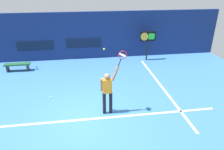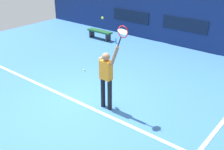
# 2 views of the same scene
# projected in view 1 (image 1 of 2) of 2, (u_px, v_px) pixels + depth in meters

# --- Properties ---
(ground_plane) EXTENTS (18.00, 18.00, 0.00)m
(ground_plane) POSITION_uv_depth(u_px,v_px,m) (89.00, 117.00, 7.96)
(ground_plane) COLOR #3870B2
(back_wall) EXTENTS (18.00, 0.20, 2.99)m
(back_wall) POSITION_uv_depth(u_px,v_px,m) (83.00, 36.00, 13.31)
(back_wall) COLOR navy
(back_wall) RESTS_ON ground_plane
(sponsor_banner_center) EXTENTS (2.20, 0.03, 0.60)m
(sponsor_banner_center) POSITION_uv_depth(u_px,v_px,m) (84.00, 43.00, 13.38)
(sponsor_banner_center) COLOR #0C1933
(sponsor_banner_portside) EXTENTS (2.20, 0.03, 0.60)m
(sponsor_banner_portside) POSITION_uv_depth(u_px,v_px,m) (35.00, 46.00, 13.01)
(sponsor_banner_portside) COLOR #0C1933
(court_baseline) EXTENTS (10.00, 0.10, 0.01)m
(court_baseline) POSITION_uv_depth(u_px,v_px,m) (89.00, 119.00, 7.82)
(court_baseline) COLOR white
(court_baseline) RESTS_ON ground_plane
(court_sideline) EXTENTS (0.10, 7.00, 0.01)m
(court_sideline) POSITION_uv_depth(u_px,v_px,m) (161.00, 86.00, 10.23)
(court_sideline) COLOR white
(court_sideline) RESTS_ON ground_plane
(tennis_player) EXTENTS (0.69, 0.31, 1.97)m
(tennis_player) POSITION_uv_depth(u_px,v_px,m) (107.00, 90.00, 7.79)
(tennis_player) COLOR black
(tennis_player) RESTS_ON ground_plane
(tennis_racket) EXTENTS (0.40, 0.27, 0.62)m
(tennis_racket) POSITION_uv_depth(u_px,v_px,m) (122.00, 56.00, 7.30)
(tennis_racket) COLOR black
(tennis_ball) EXTENTS (0.07, 0.07, 0.07)m
(tennis_ball) POSITION_uv_depth(u_px,v_px,m) (104.00, 49.00, 7.10)
(tennis_ball) COLOR #CCE033
(scoreboard_clock) EXTENTS (0.96, 0.20, 1.87)m
(scoreboard_clock) POSITION_uv_depth(u_px,v_px,m) (148.00, 38.00, 13.00)
(scoreboard_clock) COLOR black
(scoreboard_clock) RESTS_ON ground_plane
(court_bench) EXTENTS (1.40, 0.36, 0.45)m
(court_bench) POSITION_uv_depth(u_px,v_px,m) (17.00, 65.00, 11.83)
(court_bench) COLOR #1E592D
(court_bench) RESTS_ON ground_plane
(water_bottle) EXTENTS (0.07, 0.07, 0.24)m
(water_bottle) POSITION_uv_depth(u_px,v_px,m) (37.00, 68.00, 12.05)
(water_bottle) COLOR #338CD8
(water_bottle) RESTS_ON ground_plane
(spare_ball) EXTENTS (0.07, 0.07, 0.07)m
(spare_ball) POSITION_uv_depth(u_px,v_px,m) (51.00, 97.00, 9.22)
(spare_ball) COLOR #CCE033
(spare_ball) RESTS_ON ground_plane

